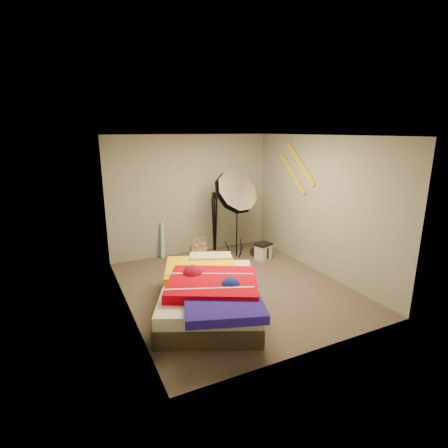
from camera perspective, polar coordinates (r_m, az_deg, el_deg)
floor at (r=6.04m, az=1.64°, el=-10.20°), size 4.00×4.00×0.00m
ceiling at (r=5.46m, az=1.84°, el=14.25°), size 4.00×4.00×0.00m
wall_back at (r=7.42m, az=-5.41°, el=4.69°), size 3.50×0.00×3.50m
wall_front at (r=4.03m, az=14.96°, el=-4.72°), size 3.50×0.00×3.50m
wall_left at (r=5.08m, az=-16.08°, el=-0.67°), size 0.00×4.00×4.00m
wall_right at (r=6.59m, az=15.39°, el=2.91°), size 0.00×4.00×4.00m
tote_bag at (r=7.16m, az=-4.20°, el=-4.55°), size 0.39×0.24×0.37m
wrapping_roll at (r=7.33m, az=-10.00°, el=-2.69°), size 0.17×0.23×0.74m
camera_case at (r=7.24m, az=6.42°, el=-4.57°), size 0.37×0.32×0.31m
duffel_bag at (r=7.50m, az=5.61°, el=-4.27°), size 0.39×0.33×0.20m
wall_stripe_upper at (r=6.94m, az=12.40°, el=9.54°), size 0.02×0.91×0.78m
wall_stripe_lower at (r=7.15m, az=11.08°, el=8.15°), size 0.02×0.91×0.78m
bed at (r=5.17m, az=-2.32°, el=-11.21°), size 2.05×2.44×0.57m
photo_umbrella at (r=6.89m, az=1.69°, el=5.05°), size 1.08×0.74×1.92m
camera_tripod at (r=7.58m, az=-1.56°, el=1.07°), size 0.07×0.07×1.30m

